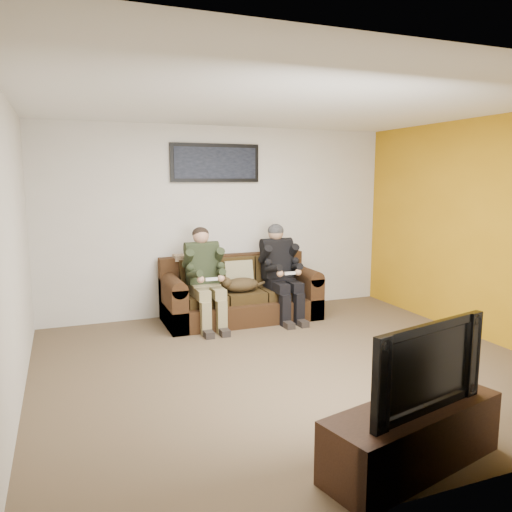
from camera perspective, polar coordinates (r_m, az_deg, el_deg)
name	(u,v)px	position (r m, az deg, el deg)	size (l,w,h in m)	color
floor	(290,365)	(5.25, 3.85, -12.27)	(5.00, 5.00, 0.00)	brown
ceiling	(292,103)	(4.95, 4.18, 17.05)	(5.00, 5.00, 0.00)	silver
wall_back	(222,221)	(7.03, -3.85, 4.01)	(5.00, 5.00, 0.00)	beige
wall_front	(459,283)	(3.08, 22.15, -2.91)	(5.00, 5.00, 0.00)	beige
wall_left	(11,253)	(4.49, -26.25, 0.35)	(4.50, 4.50, 0.00)	beige
wall_right	(485,230)	(6.41, 24.69, 2.75)	(4.50, 4.50, 0.00)	beige
accent_wall_right	(484,230)	(6.40, 24.63, 2.75)	(4.50, 4.50, 0.00)	#BE8613
sofa	(239,295)	(6.81, -1.91, -4.50)	(2.06, 0.89, 0.84)	#331E0F
throw_pillow	(238,274)	(6.79, -2.03, -2.12)	(0.39, 0.11, 0.37)	#91875F
throw_blanket	(189,257)	(6.78, -7.63, -0.11)	(0.42, 0.21, 0.07)	#C4B090
person_left	(205,272)	(6.42, -5.88, -1.83)	(0.51, 0.87, 1.27)	#8B8057
person_right	(280,266)	(6.77, 2.79, -1.20)	(0.51, 0.86, 1.28)	black
cat	(240,285)	(6.56, -1.82, -3.28)	(0.66, 0.26, 0.24)	#4E3A1E
framed_poster	(215,163)	(6.94, -4.66, 10.55)	(1.25, 0.05, 0.52)	black
tv_stand	(413,436)	(3.65, 17.47, -19.05)	(1.34, 0.43, 0.42)	black
television	(416,363)	(3.44, 17.87, -11.59)	(1.02, 0.13, 0.59)	black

